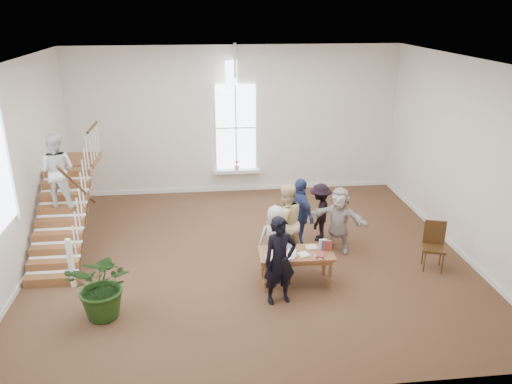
{
  "coord_description": "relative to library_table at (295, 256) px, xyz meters",
  "views": [
    {
      "loc": [
        -1.04,
        -10.5,
        5.61
      ],
      "look_at": [
        0.17,
        0.4,
        1.46
      ],
      "focal_mm": 35.0,
      "sensor_mm": 36.0,
      "label": 1
    }
  ],
  "objects": [
    {
      "name": "ground",
      "position": [
        -0.8,
        1.34,
        -0.65
      ],
      "size": [
        10.0,
        10.0,
        0.0
      ],
      "primitive_type": "plane",
      "color": "#4A361D",
      "rests_on": "ground"
    },
    {
      "name": "woman_cluster_c",
      "position": [
        1.31,
        1.39,
        0.15
      ],
      "size": [
        1.52,
        1.2,
        1.61
      ],
      "primitive_type": "imported",
      "rotation": [
        0.0,
        0.0,
        5.72
      ],
      "color": "beige",
      "rests_on": "ground"
    },
    {
      "name": "elderly_woman",
      "position": [
        -0.33,
        0.61,
        0.12
      ],
      "size": [
        0.76,
        0.51,
        1.53
      ],
      "primitive_type": "imported",
      "rotation": [
        0.0,
        0.0,
        3.17
      ],
      "color": "beige",
      "rests_on": "ground"
    },
    {
      "name": "person_yellow",
      "position": [
        -0.03,
        1.11,
        0.28
      ],
      "size": [
        1.09,
        0.97,
        1.85
      ],
      "primitive_type": "imported",
      "rotation": [
        0.0,
        0.0,
        3.49
      ],
      "color": "beige",
      "rests_on": "ground"
    },
    {
      "name": "side_chair",
      "position": [
        3.23,
        0.37,
        -0.04
      ],
      "size": [
        0.6,
        0.6,
        1.09
      ],
      "rotation": [
        0.0,
        0.0,
        -0.32
      ],
      "color": "#331E0D",
      "rests_on": "ground"
    },
    {
      "name": "library_table",
      "position": [
        0.0,
        0.0,
        0.0
      ],
      "size": [
        1.57,
        0.81,
        0.79
      ],
      "rotation": [
        0.0,
        0.0,
        -0.02
      ],
      "color": "brown",
      "rests_on": "ground"
    },
    {
      "name": "woman_cluster_b",
      "position": [
        1.01,
        2.04,
        0.09
      ],
      "size": [
        0.87,
        1.09,
        1.48
      ],
      "primitive_type": "imported",
      "rotation": [
        0.0,
        0.0,
        4.32
      ],
      "color": "black",
      "rests_on": "ground"
    },
    {
      "name": "police_officer",
      "position": [
        -0.43,
        -0.64,
        0.26
      ],
      "size": [
        0.74,
        0.56,
        1.82
      ],
      "primitive_type": "imported",
      "rotation": [
        0.0,
        0.0,
        0.21
      ],
      "color": "black",
      "rests_on": "ground"
    },
    {
      "name": "staircase",
      "position": [
        -5.15,
        2.09,
        0.97
      ],
      "size": [
        1.1,
        4.1,
        2.92
      ],
      "color": "brown",
      "rests_on": "ground"
    },
    {
      "name": "woman_cluster_a",
      "position": [
        0.41,
        1.59,
        0.25
      ],
      "size": [
        0.81,
        1.14,
        1.79
      ],
      "primitive_type": "imported",
      "rotation": [
        0.0,
        0.0,
        1.97
      ],
      "color": "navy",
      "rests_on": "ground"
    },
    {
      "name": "floor_plant",
      "position": [
        -3.78,
        -0.8,
        0.04
      ],
      "size": [
        1.47,
        1.36,
        1.37
      ],
      "primitive_type": "imported",
      "rotation": [
        0.0,
        0.0,
        -0.26
      ],
      "color": "#1B3812",
      "rests_on": "ground"
    },
    {
      "name": "room_shell",
      "position": [
        -0.8,
        5.73,
        -0.25
      ],
      "size": [
        10.49,
        10.0,
        10.0
      ],
      "color": "silver",
      "rests_on": "ground"
    }
  ]
}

